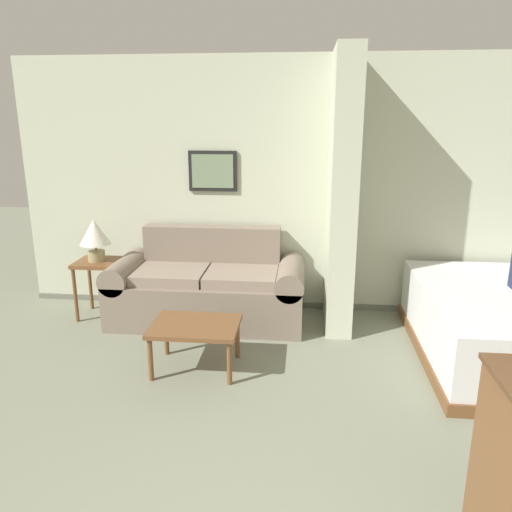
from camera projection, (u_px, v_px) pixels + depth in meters
The scene contains 7 objects.
wall_back at pixel (329, 188), 5.13m from camera, with size 6.49×0.16×2.60m.
wall_partition_pillar at pixel (342, 194), 4.68m from camera, with size 0.24×0.79×2.60m.
couch at pixel (208, 288), 5.03m from camera, with size 1.94×0.84×0.91m.
coffee_table at pixel (195, 329), 4.03m from camera, with size 0.70×0.53×0.39m.
side_table at pixel (98, 271), 5.09m from camera, with size 0.42×0.42×0.59m.
table_lamp at pixel (95, 235), 4.98m from camera, with size 0.30×0.30×0.43m.
bed at pixel (508, 325), 4.23m from camera, with size 1.46×1.93×0.59m.
Camera 1 is at (-0.24, -0.79, 2.00)m, focal length 35.00 mm.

